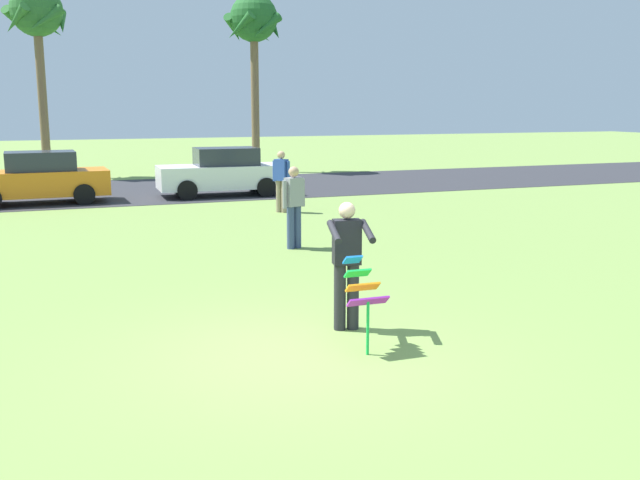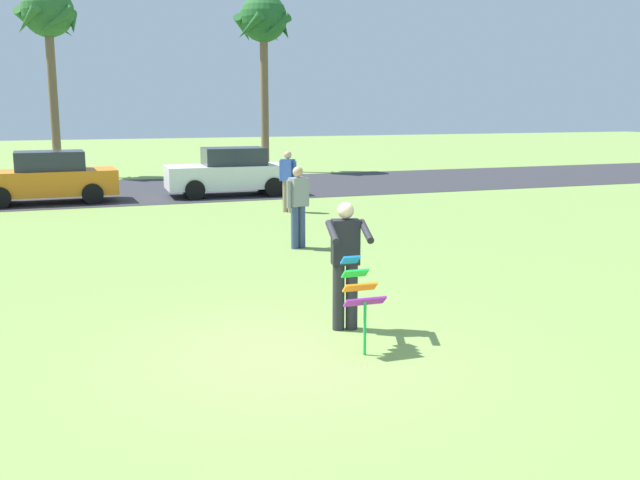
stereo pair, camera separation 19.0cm
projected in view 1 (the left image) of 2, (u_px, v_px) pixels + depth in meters
ground_plane at (296, 355)px, 8.67m from camera, size 120.00×120.00×0.00m
road_strip at (131, 191)px, 25.31m from camera, size 120.00×8.00×0.01m
person_kite_flyer at (347, 261)px, 9.49m from camera, size 0.63×0.72×1.73m
kite_held at (363, 290)px, 8.70m from camera, size 0.51×0.63×1.14m
parked_car_orange at (38, 179)px, 21.92m from camera, size 4.26×1.95×1.60m
parked_car_white at (223, 173)px, 23.93m from camera, size 4.24×1.92×1.60m
palm_tree_right_near at (37, 18)px, 29.15m from camera, size 2.58×2.71×7.84m
palm_tree_centre_far at (254, 25)px, 31.69m from camera, size 2.58×2.71×7.84m
person_walker_near at (281, 179)px, 20.12m from camera, size 0.39×0.47×1.73m
person_walker_far at (294, 205)px, 15.01m from camera, size 0.54×0.33×1.73m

